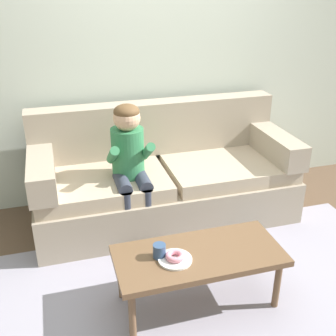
{
  "coord_description": "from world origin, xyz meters",
  "views": [
    {
      "loc": [
        -0.95,
        -2.3,
        1.98
      ],
      "look_at": [
        -0.15,
        0.45,
        0.65
      ],
      "focal_mm": 44.35,
      "sensor_mm": 36.0,
      "label": 1
    }
  ],
  "objects_px": {
    "couch": "(164,180)",
    "person_child": "(130,160)",
    "mug": "(159,251)",
    "toy_controller": "(259,247)",
    "donut": "(175,256)",
    "coffee_table": "(199,259)"
  },
  "relations": [
    {
      "from": "coffee_table",
      "to": "mug",
      "type": "relative_size",
      "value": 11.84
    },
    {
      "from": "couch",
      "to": "person_child",
      "type": "xyz_separation_m",
      "value": [
        -0.33,
        -0.21,
        0.32
      ]
    },
    {
      "from": "person_child",
      "to": "toy_controller",
      "type": "relative_size",
      "value": 4.87
    },
    {
      "from": "coffee_table",
      "to": "person_child",
      "type": "relative_size",
      "value": 0.97
    },
    {
      "from": "person_child",
      "to": "mug",
      "type": "height_order",
      "value": "person_child"
    },
    {
      "from": "person_child",
      "to": "mug",
      "type": "distance_m",
      "value": 0.94
    },
    {
      "from": "couch",
      "to": "person_child",
      "type": "height_order",
      "value": "person_child"
    },
    {
      "from": "person_child",
      "to": "donut",
      "type": "distance_m",
      "value": 1.01
    },
    {
      "from": "mug",
      "to": "toy_controller",
      "type": "relative_size",
      "value": 0.4
    },
    {
      "from": "couch",
      "to": "person_child",
      "type": "distance_m",
      "value": 0.51
    },
    {
      "from": "couch",
      "to": "toy_controller",
      "type": "bearing_deg",
      "value": -52.38
    },
    {
      "from": "coffee_table",
      "to": "donut",
      "type": "bearing_deg",
      "value": -169.96
    },
    {
      "from": "donut",
      "to": "mug",
      "type": "distance_m",
      "value": 0.1
    },
    {
      "from": "coffee_table",
      "to": "mug",
      "type": "distance_m",
      "value": 0.27
    },
    {
      "from": "toy_controller",
      "to": "mug",
      "type": "bearing_deg",
      "value": -171.95
    },
    {
      "from": "mug",
      "to": "toy_controller",
      "type": "distance_m",
      "value": 1.08
    },
    {
      "from": "mug",
      "to": "coffee_table",
      "type": "bearing_deg",
      "value": -6.94
    },
    {
      "from": "couch",
      "to": "mug",
      "type": "relative_size",
      "value": 24.63
    },
    {
      "from": "mug",
      "to": "couch",
      "type": "bearing_deg",
      "value": 73.11
    },
    {
      "from": "couch",
      "to": "donut",
      "type": "relative_size",
      "value": 18.47
    },
    {
      "from": "donut",
      "to": "couch",
      "type": "bearing_deg",
      "value": 77.67
    },
    {
      "from": "couch",
      "to": "mug",
      "type": "distance_m",
      "value": 1.18
    }
  ]
}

